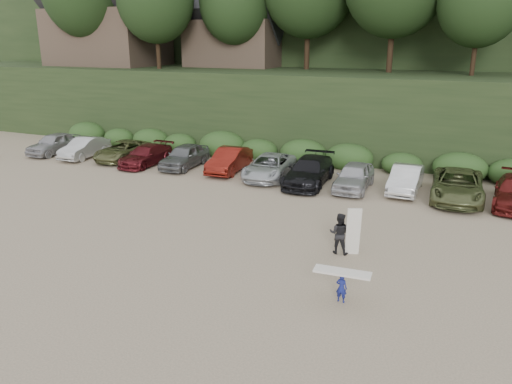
% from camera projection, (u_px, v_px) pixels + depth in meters
% --- Properties ---
extents(ground, '(120.00, 120.00, 0.00)m').
position_uv_depth(ground, '(250.00, 242.00, 21.91)').
color(ground, tan).
rests_on(ground, ground).
extents(hillside_backdrop, '(90.00, 41.50, 28.00)m').
position_uv_depth(hillside_backdrop, '(393.00, 9.00, 50.14)').
color(hillside_backdrop, black).
rests_on(hillside_backdrop, ground).
extents(parked_cars, '(39.84, 6.12, 1.61)m').
position_uv_depth(parked_cars, '(291.00, 169.00, 31.02)').
color(parked_cars, '#A0A0A4').
rests_on(parked_cars, ground).
extents(child_surfer, '(1.94, 0.65, 1.14)m').
position_uv_depth(child_surfer, '(342.00, 281.00, 16.71)').
color(child_surfer, navy).
rests_on(child_surfer, ground).
extents(adult_surfer, '(1.32, 0.70, 2.06)m').
position_uv_depth(adult_surfer, '(341.00, 233.00, 20.48)').
color(adult_surfer, black).
rests_on(adult_surfer, ground).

